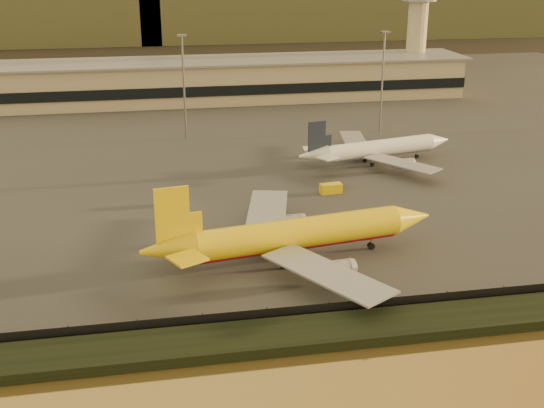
{
  "coord_description": "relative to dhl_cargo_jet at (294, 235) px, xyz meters",
  "views": [
    {
      "loc": [
        -18.99,
        -86.88,
        44.31
      ],
      "look_at": [
        -0.7,
        12.0,
        6.85
      ],
      "focal_mm": 45.0,
      "sensor_mm": 36.0,
      "label": 1
    }
  ],
  "objects": [
    {
      "name": "white_narrowbody_jet",
      "position": [
        28.59,
        45.98,
        -0.88
      ],
      "size": [
        37.61,
        36.09,
        10.88
      ],
      "rotation": [
        0.0,
        0.0,
        0.22
      ],
      "color": "white",
      "rests_on": "tarmac"
    },
    {
      "name": "embankment",
      "position": [
        -1.36,
        -21.81,
        -3.63
      ],
      "size": [
        320.0,
        7.0,
        1.4
      ],
      "primitive_type": "cube",
      "color": "black",
      "rests_on": "ground"
    },
    {
      "name": "dhl_cargo_jet",
      "position": [
        0.0,
        0.0,
        0.0
      ],
      "size": [
        46.24,
        44.81,
        13.82
      ],
      "rotation": [
        0.0,
        0.0,
        0.16
      ],
      "color": "yellow",
      "rests_on": "tarmac"
    },
    {
      "name": "gse_vehicle_white",
      "position": [
        -16.79,
        27.67,
        -3.17
      ],
      "size": [
        4.35,
        2.16,
        1.91
      ],
      "primitive_type": "cube",
      "rotation": [
        0.0,
        0.0,
        -0.06
      ],
      "color": "white",
      "rests_on": "tarmac"
    },
    {
      "name": "gse_vehicle_yellow",
      "position": [
        13.5,
        28.66,
        -3.18
      ],
      "size": [
        4.39,
        2.33,
        1.89
      ],
      "primitive_type": "cube",
      "rotation": [
        0.0,
        0.0,
        0.11
      ],
      "color": "yellow",
      "rests_on": "tarmac"
    },
    {
      "name": "apron_light_masts",
      "position": [
        13.64,
        70.19,
        11.38
      ],
      "size": [
        152.2,
        12.2,
        25.4
      ],
      "color": "slate",
      "rests_on": "tarmac"
    },
    {
      "name": "control_tower",
      "position": [
        68.64,
        126.19,
        17.33
      ],
      "size": [
        11.2,
        11.2,
        35.5
      ],
      "color": "tan",
      "rests_on": "tarmac"
    },
    {
      "name": "ground",
      "position": [
        -1.36,
        -4.81,
        -4.33
      ],
      "size": [
        900.0,
        900.0,
        0.0
      ],
      "primitive_type": "plane",
      "color": "black",
      "rests_on": "ground"
    },
    {
      "name": "terminal_building",
      "position": [
        -15.88,
        120.74,
        1.92
      ],
      "size": [
        202.0,
        25.0,
        12.6
      ],
      "color": "tan",
      "rests_on": "tarmac"
    },
    {
      "name": "tarmac",
      "position": [
        -1.36,
        90.19,
        -4.23
      ],
      "size": [
        320.0,
        220.0,
        0.2
      ],
      "primitive_type": "cube",
      "color": "#2D2D2D",
      "rests_on": "ground"
    },
    {
      "name": "perimeter_fence",
      "position": [
        -1.36,
        -17.81,
        -3.03
      ],
      "size": [
        300.0,
        0.05,
        2.2
      ],
      "primitive_type": "cube",
      "color": "black",
      "rests_on": "tarmac"
    }
  ]
}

